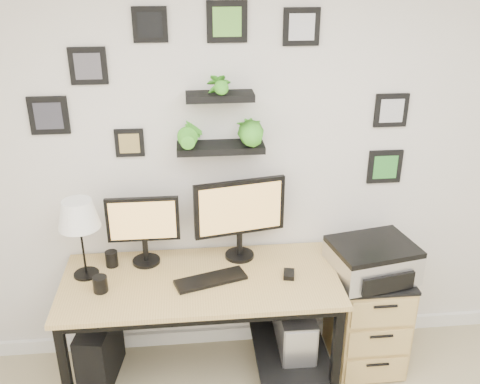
{
  "coord_description": "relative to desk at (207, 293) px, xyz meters",
  "views": [
    {
      "loc": [
        -0.48,
        -0.98,
        2.48
      ],
      "look_at": [
        -0.2,
        1.83,
        1.2
      ],
      "focal_mm": 40.0,
      "sensor_mm": 36.0,
      "label": 1
    }
  ],
  "objects": [
    {
      "name": "pc_tower_grey",
      "position": [
        0.54,
        0.02,
        -0.39
      ],
      "size": [
        0.21,
        0.48,
        0.47
      ],
      "color": "gray",
      "rests_on": "ground"
    },
    {
      "name": "room",
      "position": [
        0.41,
        0.32,
        -0.58
      ],
      "size": [
        4.0,
        4.0,
        4.0
      ],
      "color": "tan",
      "rests_on": "ground"
    },
    {
      "name": "table_lamp",
      "position": [
        -0.7,
        0.07,
        0.51
      ],
      "size": [
        0.24,
        0.24,
        0.48
      ],
      "color": "black",
      "rests_on": "desk"
    },
    {
      "name": "monitor_right",
      "position": [
        0.21,
        0.18,
        0.43
      ],
      "size": [
        0.55,
        0.21,
        0.51
      ],
      "color": "black",
      "rests_on": "desk"
    },
    {
      "name": "monitor_left",
      "position": [
        -0.36,
        0.17,
        0.38
      ],
      "size": [
        0.43,
        0.17,
        0.43
      ],
      "color": "black",
      "rests_on": "desk"
    },
    {
      "name": "wall_decor",
      "position": [
        0.13,
        0.26,
        1.05
      ],
      "size": [
        2.19,
        0.18,
        1.09
      ],
      "color": "black",
      "rests_on": "ground"
    },
    {
      "name": "pen_cup",
      "position": [
        -0.56,
        0.16,
        0.17
      ],
      "size": [
        0.07,
        0.07,
        0.1
      ],
      "primitive_type": "cylinder",
      "color": "black",
      "rests_on": "desk"
    },
    {
      "name": "mug",
      "position": [
        -0.59,
        -0.1,
        0.17
      ],
      "size": [
        0.08,
        0.08,
        0.09
      ],
      "primitive_type": "cylinder",
      "color": "black",
      "rests_on": "desk"
    },
    {
      "name": "file_cabinet",
      "position": [
        1.02,
        0.06,
        -0.29
      ],
      "size": [
        0.43,
        0.53,
        0.67
      ],
      "color": "tan",
      "rests_on": "ground"
    },
    {
      "name": "mouse",
      "position": [
        0.48,
        -0.06,
        0.14
      ],
      "size": [
        0.08,
        0.11,
        0.03
      ],
      "primitive_type": "cube",
      "rotation": [
        0.0,
        0.0,
        -0.21
      ],
      "color": "black",
      "rests_on": "desk"
    },
    {
      "name": "printer",
      "position": [
        1.0,
        0.01,
        0.15
      ],
      "size": [
        0.54,
        0.46,
        0.22
      ],
      "color": "silver",
      "rests_on": "file_cabinet"
    },
    {
      "name": "desk",
      "position": [
        0.0,
        0.0,
        0.0
      ],
      "size": [
        1.6,
        0.7,
        0.75
      ],
      "color": "tan",
      "rests_on": "ground"
    },
    {
      "name": "pc_tower_black",
      "position": [
        -0.68,
        0.05,
        -0.42
      ],
      "size": [
        0.25,
        0.44,
        0.41
      ],
      "primitive_type": "cube",
      "rotation": [
        0.0,
        0.0,
        -0.15
      ],
      "color": "black",
      "rests_on": "ground"
    },
    {
      "name": "keyboard",
      "position": [
        0.02,
        -0.07,
        0.13
      ],
      "size": [
        0.43,
        0.24,
        0.02
      ],
      "primitive_type": "cube",
      "rotation": [
        0.0,
        0.0,
        0.3
      ],
      "color": "black",
      "rests_on": "desk"
    }
  ]
}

